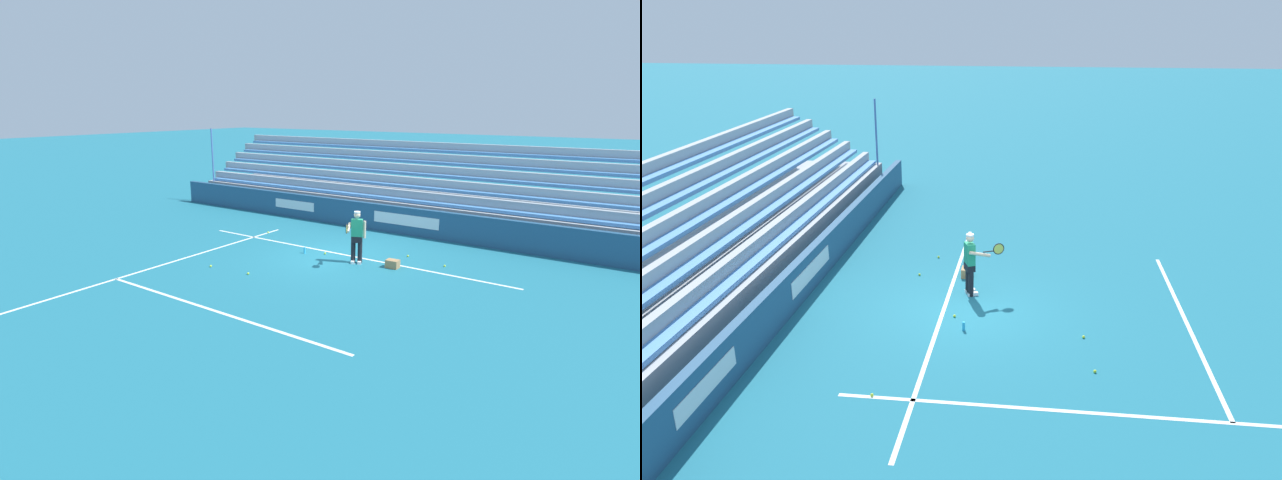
% 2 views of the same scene
% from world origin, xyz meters
% --- Properties ---
extents(ground_plane, '(160.00, 160.00, 0.00)m').
position_xyz_m(ground_plane, '(0.00, 0.00, 0.00)').
color(ground_plane, '#1E6B7F').
extents(court_baseline_white, '(12.00, 0.10, 0.01)m').
position_xyz_m(court_baseline_white, '(0.00, -0.50, 0.00)').
color(court_baseline_white, white).
rests_on(court_baseline_white, ground).
extents(court_sideline_white, '(0.10, 12.00, 0.01)m').
position_xyz_m(court_sideline_white, '(4.11, 4.00, 0.00)').
color(court_sideline_white, white).
rests_on(court_sideline_white, ground).
extents(court_service_line_white, '(8.22, 0.10, 0.01)m').
position_xyz_m(court_service_line_white, '(0.00, 5.50, 0.00)').
color(court_service_line_white, white).
rests_on(court_service_line_white, ground).
extents(back_wall_sponsor_board, '(24.00, 0.25, 1.10)m').
position_xyz_m(back_wall_sponsor_board, '(0.01, -4.33, 0.55)').
color(back_wall_sponsor_board, navy).
rests_on(back_wall_sponsor_board, ground).
extents(bleacher_stand, '(22.80, 4.00, 3.85)m').
position_xyz_m(bleacher_stand, '(0.00, -6.96, 0.79)').
color(bleacher_stand, '#9EA3A8').
rests_on(bleacher_stand, ground).
extents(tennis_player, '(0.57, 1.08, 1.71)m').
position_xyz_m(tennis_player, '(-0.90, 0.07, 0.89)').
color(tennis_player, black).
rests_on(tennis_player, ground).
extents(ball_box_cardboard, '(0.41, 0.31, 0.26)m').
position_xyz_m(ball_box_cardboard, '(-2.10, -0.17, 0.13)').
color(ball_box_cardboard, '#A87F51').
rests_on(ball_box_cardboard, ground).
extents(tennis_ball_far_right, '(0.07, 0.07, 0.07)m').
position_xyz_m(tennis_ball_far_right, '(2.66, 3.10, 0.03)').
color(tennis_ball_far_right, '#CCE533').
rests_on(tennis_ball_far_right, ground).
extents(tennis_ball_near_player, '(0.07, 0.07, 0.07)m').
position_xyz_m(tennis_ball_near_player, '(0.49, -0.17, 0.03)').
color(tennis_ball_near_player, '#CCE533').
rests_on(tennis_ball_near_player, ground).
extents(tennis_ball_on_baseline, '(0.07, 0.07, 0.07)m').
position_xyz_m(tennis_ball_on_baseline, '(1.18, 2.95, 0.03)').
color(tennis_ball_on_baseline, '#CCE533').
rests_on(tennis_ball_on_baseline, ground).
extents(tennis_ball_by_box, '(0.07, 0.07, 0.07)m').
position_xyz_m(tennis_ball_by_box, '(4.09, -1.33, 0.03)').
color(tennis_ball_by_box, '#CCE533').
rests_on(tennis_ball_by_box, ground).
extents(tennis_ball_stray_back, '(0.07, 0.07, 0.07)m').
position_xyz_m(tennis_ball_stray_back, '(-3.43, -1.20, 0.03)').
color(tennis_ball_stray_back, '#CCE533').
rests_on(tennis_ball_stray_back, ground).
extents(tennis_ball_far_left, '(0.07, 0.07, 0.07)m').
position_xyz_m(tennis_ball_far_left, '(-1.99, -1.53, 0.03)').
color(tennis_ball_far_left, '#CCE533').
rests_on(tennis_ball_far_left, ground).
extents(water_bottle, '(0.07, 0.07, 0.22)m').
position_xyz_m(water_bottle, '(1.15, 0.14, 0.11)').
color(water_bottle, '#33B2E5').
rests_on(water_bottle, ground).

